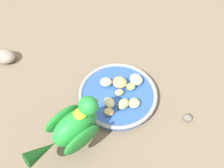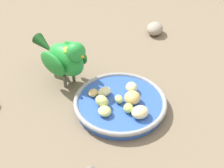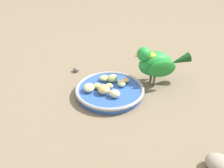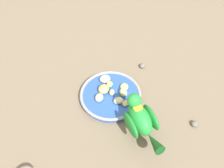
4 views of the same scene
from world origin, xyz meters
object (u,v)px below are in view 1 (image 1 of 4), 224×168
object	(u,v)px
parrot	(74,127)
pebble_0	(188,118)
apple_piece_1	(123,104)
apple_piece_8	(129,86)
feeding_bowl	(118,95)
apple_piece_2	(136,79)
apple_piece_5	(134,103)
rock_large	(5,56)
apple_piece_3	(119,93)
apple_piece_6	(109,112)
apple_piece_7	(120,82)
apple_piece_4	(109,102)
apple_piece_0	(106,82)

from	to	relation	value
parrot	pebble_0	distance (m)	0.30
apple_piece_1	apple_piece_8	xyz separation A→B (m)	(0.00, 0.06, -0.00)
apple_piece_8	feeding_bowl	bearing A→B (deg)	-136.73
apple_piece_2	apple_piece_5	bearing A→B (deg)	-81.96
rock_large	apple_piece_1	bearing A→B (deg)	-10.98
feeding_bowl	apple_piece_3	xyz separation A→B (m)	(0.00, -0.00, 0.02)
apple_piece_2	parrot	world-z (taller)	parrot
apple_piece_6	parrot	world-z (taller)	parrot
apple_piece_3	apple_piece_6	bearing A→B (deg)	-99.73
rock_large	apple_piece_7	bearing A→B (deg)	-1.93
apple_piece_4	pebble_0	distance (m)	0.21
apple_piece_2	apple_piece_6	size ratio (longest dim) A/B	1.50
feeding_bowl	apple_piece_1	distance (m)	0.05
apple_piece_8	pebble_0	xyz separation A→B (m)	(0.17, -0.04, -0.02)
feeding_bowl	parrot	bearing A→B (deg)	-112.30
apple_piece_3	apple_piece_4	bearing A→B (deg)	-114.27
apple_piece_1	apple_piece_4	xyz separation A→B (m)	(-0.04, -0.00, -0.00)
apple_piece_1	apple_piece_5	distance (m)	0.03
apple_piece_0	apple_piece_2	size ratio (longest dim) A/B	0.85
apple_piece_6	rock_large	world-z (taller)	rock_large
apple_piece_1	pebble_0	xyz separation A→B (m)	(0.17, 0.02, -0.02)
apple_piece_2	apple_piece_8	world-z (taller)	apple_piece_2
apple_piece_0	apple_piece_2	distance (m)	0.09
pebble_0	apple_piece_8	bearing A→B (deg)	165.71
apple_piece_3	apple_piece_8	world-z (taller)	apple_piece_8
apple_piece_1	apple_piece_0	bearing A→B (deg)	138.60
apple_piece_2	apple_piece_5	world-z (taller)	apple_piece_2
pebble_0	apple_piece_2	bearing A→B (deg)	155.70
feeding_bowl	parrot	xyz separation A→B (m)	(-0.06, -0.15, 0.07)
apple_piece_2	apple_piece_6	xyz separation A→B (m)	(-0.05, -0.12, -0.00)
apple_piece_0	pebble_0	bearing A→B (deg)	-9.14
apple_piece_6	apple_piece_3	bearing A→B (deg)	80.27
feeding_bowl	apple_piece_5	xyz separation A→B (m)	(0.05, -0.02, 0.01)
apple_piece_1	apple_piece_5	xyz separation A→B (m)	(0.03, 0.01, -0.00)
apple_piece_1	parrot	xyz separation A→B (m)	(-0.09, -0.11, 0.05)
apple_piece_1	apple_piece_2	size ratio (longest dim) A/B	0.85
apple_piece_1	apple_piece_8	size ratio (longest dim) A/B	1.29
apple_piece_0	apple_piece_3	xyz separation A→B (m)	(0.04, -0.02, -0.00)
parrot	feeding_bowl	bearing A→B (deg)	9.47
apple_piece_2	apple_piece_3	distance (m)	0.06
apple_piece_4	apple_piece_7	bearing A→B (deg)	81.37
apple_piece_8	rock_large	distance (m)	0.40
pebble_0	apple_piece_3	bearing A→B (deg)	175.28
apple_piece_4	feeding_bowl	bearing A→B (deg)	72.54
apple_piece_5	apple_piece_6	xyz separation A→B (m)	(-0.06, -0.04, -0.00)
feeding_bowl	apple_piece_2	distance (m)	0.07
parrot	rock_large	size ratio (longest dim) A/B	2.65
feeding_bowl	apple_piece_2	xyz separation A→B (m)	(0.04, 0.05, 0.02)
apple_piece_2	pebble_0	world-z (taller)	apple_piece_2
apple_piece_2	apple_piece_4	world-z (taller)	apple_piece_2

